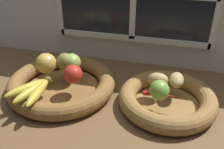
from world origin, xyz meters
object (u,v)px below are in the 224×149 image
(banana_bunch_front, at_px, (33,90))
(lime_near, at_px, (159,90))
(apple_red_right, at_px, (73,74))
(apple_golden_left, at_px, (46,63))
(apple_green_back, at_px, (72,62))
(chili_pepper, at_px, (161,95))
(potato_oblong, at_px, (158,80))
(fruit_bowl_right, at_px, (167,100))
(potato_back, at_px, (177,80))
(pear_brown, at_px, (65,62))
(fruit_bowl_left, at_px, (61,84))

(banana_bunch_front, bearing_deg, lime_near, 10.68)
(apple_red_right, distance_m, apple_golden_left, 0.13)
(apple_green_back, distance_m, chili_pepper, 0.36)
(apple_green_back, bearing_deg, potato_oblong, -4.38)
(apple_green_back, distance_m, apple_red_right, 0.09)
(apple_red_right, xyz_separation_m, chili_pepper, (0.31, -0.01, -0.02))
(apple_green_back, xyz_separation_m, chili_pepper, (0.34, -0.09, -0.03))
(fruit_bowl_right, height_order, apple_red_right, apple_red_right)
(potato_back, height_order, lime_near, lime_near)
(pear_brown, bearing_deg, potato_oblong, -2.95)
(fruit_bowl_right, xyz_separation_m, apple_golden_left, (-0.45, 0.02, 0.07))
(pear_brown, bearing_deg, fruit_bowl_right, -7.21)
(apple_green_back, bearing_deg, fruit_bowl_right, -8.73)
(fruit_bowl_right, bearing_deg, lime_near, -123.69)
(apple_red_right, bearing_deg, potato_back, 11.25)
(apple_golden_left, bearing_deg, lime_near, -8.50)
(lime_near, bearing_deg, potato_back, 61.02)
(apple_green_back, distance_m, banana_bunch_front, 0.19)
(pear_brown, distance_m, potato_back, 0.41)
(banana_bunch_front, relative_size, lime_near, 2.62)
(apple_golden_left, height_order, pear_brown, apple_golden_left)
(apple_golden_left, bearing_deg, potato_oblong, 1.55)
(apple_red_right, bearing_deg, fruit_bowl_right, 3.63)
(apple_green_back, xyz_separation_m, potato_oblong, (0.32, -0.02, -0.01))
(apple_red_right, bearing_deg, banana_bunch_front, -136.69)
(apple_green_back, xyz_separation_m, pear_brown, (-0.02, -0.01, 0.00))
(fruit_bowl_right, relative_size, pear_brown, 4.60)
(fruit_bowl_left, height_order, pear_brown, pear_brown)
(apple_red_right, height_order, chili_pepper, apple_red_right)
(fruit_bowl_right, relative_size, chili_pepper, 2.84)
(apple_golden_left, height_order, potato_oblong, apple_golden_left)
(fruit_bowl_right, xyz_separation_m, lime_near, (-0.03, -0.04, 0.06))
(potato_oblong, bearing_deg, fruit_bowl_right, -37.87)
(potato_oblong, bearing_deg, fruit_bowl_left, -174.90)
(fruit_bowl_right, bearing_deg, apple_green_back, 171.27)
(fruit_bowl_left, distance_m, lime_near, 0.37)
(fruit_bowl_left, height_order, potato_back, potato_back)
(fruit_bowl_right, xyz_separation_m, pear_brown, (-0.39, 0.05, 0.07))
(fruit_bowl_left, height_order, chili_pepper, chili_pepper)
(fruit_bowl_left, bearing_deg, potato_back, 6.79)
(pear_brown, distance_m, potato_oblong, 0.35)
(apple_red_right, xyz_separation_m, apple_golden_left, (-0.12, 0.04, 0.01))
(potato_oblong, xyz_separation_m, chili_pepper, (0.02, -0.07, -0.02))
(apple_green_back, relative_size, chili_pepper, 0.59)
(chili_pepper, bearing_deg, banana_bunch_front, -171.21)
(fruit_bowl_left, distance_m, apple_red_right, 0.09)
(lime_near, bearing_deg, apple_golden_left, 171.50)
(apple_green_back, relative_size, apple_golden_left, 0.90)
(fruit_bowl_left, distance_m, fruit_bowl_right, 0.39)
(fruit_bowl_right, distance_m, potato_back, 0.08)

